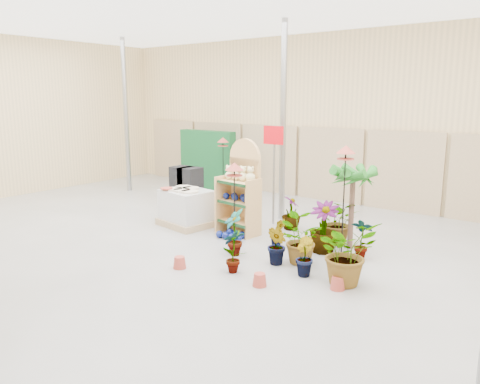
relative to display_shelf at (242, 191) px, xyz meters
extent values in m
cube|color=gray|center=(0.02, -2.00, -0.96)|extent=(15.00, 12.00, 0.10)
cube|color=tan|center=(0.02, 4.05, 1.34)|extent=(15.00, 0.10, 4.50)
cylinder|color=gray|center=(-5.48, 1.50, 1.34)|extent=(0.14, 0.14, 4.50)
cylinder|color=gray|center=(0.02, 1.50, 1.34)|extent=(0.14, 0.14, 4.50)
cube|color=tan|center=(-5.98, 3.92, 0.09)|extent=(1.90, 0.06, 2.00)
cube|color=tan|center=(-3.98, 3.92, 0.09)|extent=(1.90, 0.06, 2.00)
cube|color=tan|center=(-1.98, 3.92, 0.09)|extent=(1.90, 0.06, 2.00)
cube|color=tan|center=(0.02, 3.92, 0.09)|extent=(1.90, 0.06, 2.00)
cube|color=tan|center=(2.02, 3.92, 0.09)|extent=(1.90, 0.06, 2.00)
cube|color=tan|center=(0.00, 0.09, -0.12)|extent=(0.84, 0.18, 1.57)
cylinder|color=tan|center=(0.00, 0.09, 0.66)|extent=(0.84, 0.18, 0.83)
cube|color=tan|center=(0.00, -0.15, -0.63)|extent=(0.85, 0.56, 0.04)
cube|color=#0F3819|center=(0.00, -0.38, -0.63)|extent=(0.79, 0.13, 0.06)
cube|color=tan|center=(0.00, -0.15, -0.21)|extent=(0.85, 0.56, 0.04)
cube|color=#0F3819|center=(0.00, -0.38, -0.21)|extent=(0.79, 0.13, 0.06)
cube|color=tan|center=(0.00, -0.15, 0.20)|extent=(0.85, 0.56, 0.04)
cube|color=#0F3819|center=(0.00, -0.38, 0.20)|extent=(0.79, 0.13, 0.06)
cube|color=tan|center=(-0.40, -0.15, -0.31)|extent=(0.10, 0.46, 1.20)
cube|color=tan|center=(0.40, -0.15, -0.31)|extent=(0.10, 0.46, 1.20)
sphere|color=#F3E7A4|center=(-0.28, -0.09, 0.30)|extent=(0.17, 0.17, 0.17)
sphere|color=#F3E7A4|center=(-0.28, -0.09, 0.44)|extent=(0.13, 0.13, 0.13)
sphere|color=#F3E7A4|center=(-0.09, -0.09, 0.31)|extent=(0.18, 0.18, 0.18)
sphere|color=#F3E7A4|center=(-0.09, -0.09, 0.45)|extent=(0.13, 0.13, 0.13)
sphere|color=#F3E7A4|center=(0.09, -0.09, 0.31)|extent=(0.19, 0.19, 0.19)
sphere|color=#F3E7A4|center=(0.09, -0.09, 0.46)|extent=(0.13, 0.13, 0.13)
sphere|color=#F3E7A4|center=(0.28, -0.09, 0.32)|extent=(0.19, 0.19, 0.19)
sphere|color=#F3E7A4|center=(0.28, -0.09, 0.47)|extent=(0.13, 0.13, 0.13)
sphere|color=navy|center=(-0.30, -0.17, -0.13)|extent=(0.14, 0.14, 0.14)
sphere|color=navy|center=(-0.18, -0.06, -0.13)|extent=(0.14, 0.14, 0.14)
sphere|color=navy|center=(-0.06, -0.17, -0.13)|extent=(0.14, 0.14, 0.14)
sphere|color=navy|center=(0.06, -0.06, -0.13)|extent=(0.14, 0.14, 0.14)
sphere|color=navy|center=(0.18, -0.17, -0.13)|extent=(0.14, 0.14, 0.14)
sphere|color=navy|center=(0.30, -0.06, -0.13)|extent=(0.14, 0.14, 0.14)
sphere|color=navy|center=(-0.14, -0.58, -0.83)|extent=(0.15, 0.15, 0.15)
sphere|color=navy|center=(-0.06, -0.34, -0.83)|extent=(0.15, 0.15, 0.15)
sphere|color=navy|center=(0.02, -0.58, -0.83)|extent=(0.15, 0.15, 0.15)
sphere|color=navy|center=(0.10, -0.34, -0.83)|extent=(0.15, 0.15, 0.15)
sphere|color=navy|center=(0.18, -0.58, -0.83)|extent=(0.15, 0.15, 0.15)
sphere|color=navy|center=(0.26, -0.34, -0.83)|extent=(0.15, 0.15, 0.15)
sphere|color=navy|center=(0.34, -0.58, -0.83)|extent=(0.15, 0.15, 0.15)
cube|color=tan|center=(-1.32, -0.30, -0.84)|extent=(1.26, 1.10, 0.14)
cube|color=silver|center=(-1.32, -0.30, -0.44)|extent=(1.15, 1.00, 0.66)
cylinder|color=beige|center=(-1.56, -0.44, -0.09)|extent=(0.38, 0.38, 0.04)
cylinder|color=beige|center=(-1.32, -0.44, -0.09)|extent=(0.38, 0.38, 0.04)
cylinder|color=beige|center=(-1.09, -0.44, -0.09)|extent=(0.38, 0.38, 0.04)
cylinder|color=beige|center=(-1.56, -0.16, -0.09)|extent=(0.38, 0.38, 0.04)
cylinder|color=beige|center=(-1.32, -0.16, -0.09)|extent=(0.38, 0.38, 0.04)
cube|color=black|center=(-2.64, 1.22, -0.66)|extent=(0.50, 0.50, 0.50)
cube|color=black|center=(-2.64, 1.22, -0.16)|extent=(0.50, 0.50, 0.50)
cube|color=black|center=(-2.94, 1.22, -0.66)|extent=(0.50, 0.50, 0.50)
cube|color=black|center=(-2.94, 1.22, -0.16)|extent=(0.50, 0.50, 0.50)
cube|color=#0F4E24|center=(-3.78, 3.20, -0.01)|extent=(2.00, 0.30, 1.80)
cylinder|color=gray|center=(0.12, 1.00, 0.19)|extent=(0.05, 0.05, 2.20)
cube|color=red|center=(0.12, 0.96, 1.09)|extent=(0.50, 0.03, 0.40)
cylinder|color=black|center=(0.51, -0.92, -0.21)|extent=(0.02, 0.02, 1.40)
cylinder|color=#AC4034|center=(0.51, -0.92, 0.50)|extent=(0.30, 0.30, 0.02)
cone|color=#AC4034|center=(0.51, -0.92, 0.67)|extent=(0.34, 0.34, 0.14)
cylinder|color=black|center=(2.28, -0.03, -0.03)|extent=(0.02, 0.02, 1.76)
cylinder|color=#AC4034|center=(2.28, -0.03, 0.85)|extent=(0.30, 0.30, 0.02)
cone|color=#AC4034|center=(2.28, -0.03, 1.02)|extent=(0.34, 0.34, 0.14)
cylinder|color=black|center=(-2.69, 2.64, -0.18)|extent=(0.02, 0.02, 1.45)
cylinder|color=#AC4034|center=(-2.69, 2.64, 0.54)|extent=(0.30, 0.30, 0.02)
cone|color=#AC4034|center=(-2.69, 2.64, 0.71)|extent=(0.34, 0.34, 0.14)
cylinder|color=brown|center=(2.25, 0.42, -0.24)|extent=(0.10, 0.10, 1.33)
imported|color=#207320|center=(0.74, -1.22, -0.48)|extent=(0.55, 0.52, 0.86)
imported|color=#207320|center=(1.65, -1.18, -0.56)|extent=(0.49, 0.46, 0.70)
imported|color=#207320|center=(1.88, -0.89, -0.49)|extent=(0.79, 0.69, 0.85)
imported|color=#207320|center=(1.95, -0.10, -0.43)|extent=(0.65, 0.65, 0.95)
imported|color=#207320|center=(2.66, 0.00, -0.54)|extent=(0.40, 0.28, 0.74)
imported|color=#207320|center=(1.10, -0.32, -0.63)|extent=(0.40, 0.39, 0.56)
imported|color=#207320|center=(1.94, 0.54, -0.47)|extent=(0.96, 0.89, 0.88)
imported|color=#207320|center=(1.26, -1.90, -0.54)|extent=(0.39, 0.46, 0.74)
imported|color=#207320|center=(2.23, -1.31, -0.59)|extent=(0.45, 0.44, 0.63)
imported|color=#207320|center=(2.92, -1.23, -0.40)|extent=(1.12, 1.17, 1.01)
imported|color=#207320|center=(0.68, 0.85, -0.54)|extent=(0.57, 0.57, 0.73)
camera|label=1|loc=(5.75, -7.60, 1.93)|focal=35.00mm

